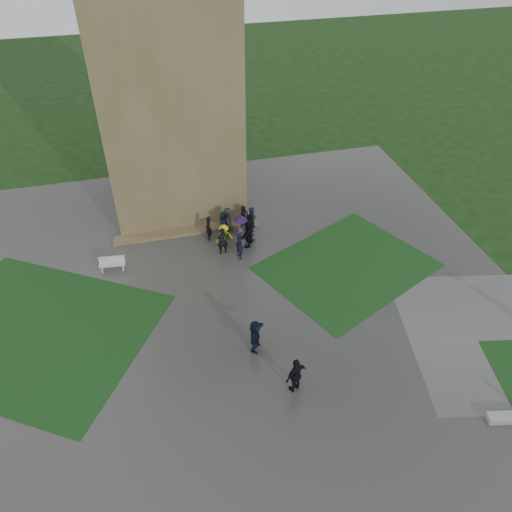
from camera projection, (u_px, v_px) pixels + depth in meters
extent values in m
plane|color=black|center=(219.00, 361.00, 23.40)|extent=(120.00, 120.00, 0.00)
cube|color=#343432|center=(211.00, 330.00, 24.91)|extent=(34.00, 34.00, 0.02)
cube|color=#123514|center=(35.00, 332.00, 24.79)|extent=(14.10, 13.46, 0.01)
cube|color=#123514|center=(347.00, 266.00, 28.81)|extent=(11.12, 10.15, 0.01)
cube|color=brown|center=(163.00, 66.00, 29.19)|extent=(8.00, 8.00, 18.00)
cube|color=brown|center=(187.00, 231.00, 31.36)|extent=(9.00, 0.80, 0.22)
cube|color=beige|center=(112.00, 264.00, 28.30)|extent=(1.49, 0.58, 0.06)
cube|color=beige|center=(102.00, 268.00, 28.38)|extent=(0.12, 0.39, 0.41)
cube|color=beige|center=(123.00, 266.00, 28.50)|extent=(0.12, 0.39, 0.41)
cube|color=beige|center=(112.00, 259.00, 28.33)|extent=(1.45, 0.20, 0.39)
imported|color=black|center=(250.00, 226.00, 30.45)|extent=(0.78, 0.97, 1.75)
imported|color=black|center=(252.00, 220.00, 30.83)|extent=(0.60, 0.77, 1.90)
imported|color=black|center=(244.00, 218.00, 31.24)|extent=(0.74, 0.66, 1.71)
imported|color=#424347|center=(228.00, 221.00, 30.79)|extent=(0.84, 1.80, 1.87)
imported|color=black|center=(224.00, 224.00, 30.66)|extent=(0.99, 1.01, 1.72)
imported|color=black|center=(208.00, 228.00, 30.42)|extent=(0.39, 0.59, 1.62)
imported|color=yellow|center=(224.00, 237.00, 29.73)|extent=(1.13, 0.73, 1.63)
imported|color=black|center=(222.00, 241.00, 29.27)|extent=(0.73, 0.56, 1.78)
imported|color=black|center=(239.00, 246.00, 28.92)|extent=(0.51, 0.69, 1.73)
imported|color=#424347|center=(241.00, 239.00, 29.62)|extent=(0.67, 0.64, 1.54)
imported|color=black|center=(248.00, 232.00, 29.84)|extent=(1.41, 1.85, 1.90)
imported|color=#C3507E|center=(239.00, 230.00, 28.21)|extent=(0.90, 0.90, 0.82)
imported|color=#452C79|center=(240.00, 222.00, 28.86)|extent=(0.80, 0.80, 0.70)
imported|color=black|center=(255.00, 336.00, 23.42)|extent=(1.25, 1.74, 1.78)
imported|color=black|center=(296.00, 375.00, 21.55)|extent=(1.29, 1.05, 1.91)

